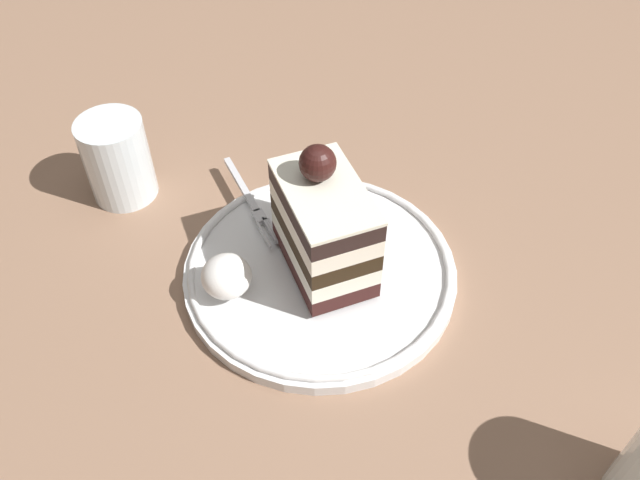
% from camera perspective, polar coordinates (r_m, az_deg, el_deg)
% --- Properties ---
extents(ground_plane, '(2.40, 2.40, 0.00)m').
position_cam_1_polar(ground_plane, '(0.59, 1.49, -1.40)').
color(ground_plane, '#8B6951').
extents(dessert_plate, '(0.23, 0.23, 0.02)m').
position_cam_1_polar(dessert_plate, '(0.57, 0.00, -2.60)').
color(dessert_plate, white).
rests_on(dessert_plate, ground_plane).
extents(cake_slice, '(0.12, 0.11, 0.12)m').
position_cam_1_polar(cake_slice, '(0.53, 0.36, 1.24)').
color(cake_slice, '#331412').
rests_on(cake_slice, dessert_plate).
extents(whipped_cream_dollop, '(0.04, 0.04, 0.03)m').
position_cam_1_polar(whipped_cream_dollop, '(0.53, -8.15, -3.14)').
color(whipped_cream_dollop, white).
rests_on(whipped_cream_dollop, dessert_plate).
extents(fork, '(0.11, 0.09, 0.00)m').
position_cam_1_polar(fork, '(0.61, -5.97, 3.25)').
color(fork, silver).
rests_on(fork, dessert_plate).
extents(drink_glass_near, '(0.06, 0.06, 0.08)m').
position_cam_1_polar(drink_glass_near, '(0.65, -17.14, 6.47)').
color(drink_glass_near, silver).
rests_on(drink_glass_near, ground_plane).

